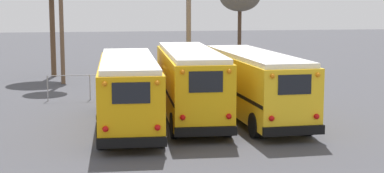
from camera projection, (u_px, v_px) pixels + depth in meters
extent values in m
plane|color=#424247|center=(191.00, 120.00, 27.38)|extent=(160.00, 160.00, 0.00)
cube|color=#E5A00C|center=(128.00, 91.00, 25.75)|extent=(2.87, 10.30, 2.52)
cube|color=white|center=(128.00, 60.00, 25.55)|extent=(2.66, 9.88, 0.20)
cube|color=black|center=(132.00, 142.00, 20.86)|extent=(2.50, 0.31, 0.36)
cube|color=black|center=(131.00, 93.00, 20.62)|extent=(1.35, 0.09, 0.76)
sphere|color=red|center=(105.00, 129.00, 20.66)|extent=(0.22, 0.22, 0.22)
sphere|color=orange|center=(104.00, 84.00, 20.42)|extent=(0.18, 0.18, 0.18)
sphere|color=red|center=(158.00, 128.00, 20.89)|extent=(0.22, 0.22, 0.22)
sphere|color=orange|center=(157.00, 83.00, 20.65)|extent=(0.18, 0.18, 0.18)
cube|color=black|center=(100.00, 95.00, 25.62)|extent=(0.45, 9.99, 0.14)
cube|color=black|center=(157.00, 94.00, 25.93)|extent=(0.45, 9.99, 0.14)
cylinder|color=black|center=(104.00, 101.00, 29.49)|extent=(0.32, 1.01, 1.00)
cylinder|color=black|center=(150.00, 100.00, 29.78)|extent=(0.32, 1.01, 1.00)
cylinder|color=black|center=(100.00, 136.00, 22.03)|extent=(0.32, 1.01, 1.00)
cylinder|color=black|center=(161.00, 134.00, 22.32)|extent=(0.32, 1.01, 1.00)
cube|color=#EAAA0F|center=(190.00, 83.00, 27.45)|extent=(2.86, 10.32, 2.71)
cube|color=white|center=(190.00, 52.00, 27.23)|extent=(2.65, 9.90, 0.20)
cube|color=black|center=(206.00, 131.00, 22.56)|extent=(2.43, 0.31, 0.36)
cube|color=black|center=(206.00, 82.00, 22.30)|extent=(1.31, 0.09, 0.81)
sphere|color=red|center=(183.00, 118.00, 22.36)|extent=(0.22, 0.22, 0.22)
sphere|color=orange|center=(183.00, 72.00, 22.11)|extent=(0.18, 0.18, 0.18)
sphere|color=red|center=(229.00, 116.00, 22.58)|extent=(0.22, 0.22, 0.22)
sphere|color=orange|center=(229.00, 71.00, 22.32)|extent=(0.18, 0.18, 0.18)
cube|color=black|center=(164.00, 87.00, 27.33)|extent=(0.50, 10.01, 0.14)
cube|color=black|center=(215.00, 87.00, 27.62)|extent=(0.50, 10.01, 0.14)
cylinder|color=black|center=(161.00, 96.00, 31.23)|extent=(0.33, 1.05, 1.04)
cylinder|color=black|center=(202.00, 95.00, 31.49)|extent=(0.33, 1.05, 1.04)
cylinder|color=black|center=(174.00, 125.00, 23.74)|extent=(0.33, 1.05, 1.04)
cylinder|color=black|center=(228.00, 124.00, 24.01)|extent=(0.33, 1.05, 1.04)
cube|color=yellow|center=(254.00, 84.00, 27.45)|extent=(2.81, 10.19, 2.55)
cube|color=white|center=(254.00, 55.00, 27.25)|extent=(2.60, 9.78, 0.20)
cube|color=black|center=(294.00, 131.00, 22.68)|extent=(2.50, 0.29, 0.36)
cube|color=black|center=(295.00, 85.00, 22.44)|extent=(1.34, 0.08, 0.77)
sphere|color=red|center=(272.00, 118.00, 22.41)|extent=(0.22, 0.22, 0.22)
sphere|color=orange|center=(273.00, 76.00, 22.17)|extent=(0.18, 0.18, 0.18)
sphere|color=red|center=(317.00, 117.00, 22.78)|extent=(0.22, 0.22, 0.22)
sphere|color=orange|center=(318.00, 75.00, 22.54)|extent=(0.18, 0.18, 0.18)
cube|color=black|center=(228.00, 89.00, 27.23)|extent=(0.38, 9.90, 0.14)
cube|color=black|center=(279.00, 88.00, 27.73)|extent=(0.38, 9.90, 0.14)
cylinder|color=black|center=(211.00, 96.00, 31.02)|extent=(0.32, 1.05, 1.04)
cylinder|color=black|center=(252.00, 95.00, 31.48)|extent=(0.32, 1.05, 1.04)
cylinder|color=black|center=(255.00, 125.00, 23.75)|extent=(0.32, 1.05, 1.04)
cylinder|color=black|center=(308.00, 123.00, 24.21)|extent=(0.32, 1.05, 1.04)
cylinder|color=#75604C|center=(189.00, 23.00, 35.68)|extent=(0.30, 0.30, 8.38)
cylinder|color=brown|center=(53.00, 33.00, 42.69)|extent=(0.38, 0.38, 6.39)
cylinder|color=#473323|center=(239.00, 41.00, 44.24)|extent=(0.28, 0.28, 5.02)
cylinder|color=brown|center=(62.00, 34.00, 38.84)|extent=(0.28, 0.28, 6.72)
cylinder|color=#939399|center=(48.00, 88.00, 32.53)|extent=(0.06, 0.06, 1.40)
cylinder|color=#939399|center=(90.00, 87.00, 32.92)|extent=(0.06, 0.06, 1.40)
cylinder|color=#939399|center=(131.00, 86.00, 33.31)|extent=(0.06, 0.06, 1.40)
cylinder|color=#939399|center=(172.00, 85.00, 33.70)|extent=(0.06, 0.06, 1.40)
cylinder|color=#939399|center=(211.00, 84.00, 34.08)|extent=(0.06, 0.06, 1.40)
cylinder|color=#939399|center=(250.00, 83.00, 34.47)|extent=(0.06, 0.06, 1.40)
cylinder|color=#939399|center=(288.00, 83.00, 34.86)|extent=(0.06, 0.06, 1.40)
cylinder|color=#939399|center=(172.00, 73.00, 33.59)|extent=(13.90, 0.04, 0.04)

